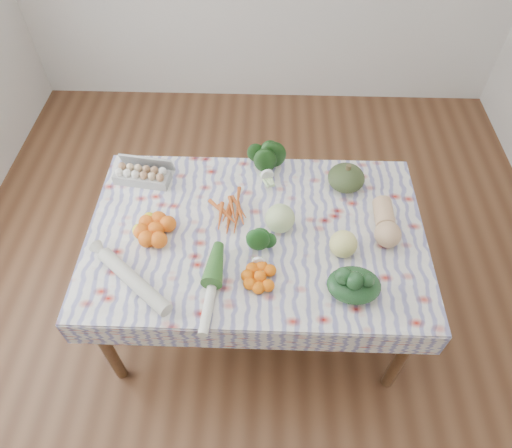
{
  "coord_description": "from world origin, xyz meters",
  "views": [
    {
      "loc": [
        0.05,
        -1.4,
        2.52
      ],
      "look_at": [
        0.0,
        0.0,
        0.82
      ],
      "focal_mm": 32.0,
      "sensor_mm": 36.0,
      "label": 1
    }
  ],
  "objects_px": {
    "egg_carton": "(142,176)",
    "dining_table": "(256,242)",
    "butternut_squash": "(386,221)",
    "kabocha_squash": "(346,178)",
    "grapefruit": "(343,244)",
    "cabbage": "(280,218)"
  },
  "relations": [
    {
      "from": "cabbage",
      "to": "butternut_squash",
      "type": "distance_m",
      "value": 0.51
    },
    {
      "from": "egg_carton",
      "to": "cabbage",
      "type": "bearing_deg",
      "value": -14.16
    },
    {
      "from": "egg_carton",
      "to": "dining_table",
      "type": "bearing_deg",
      "value": -19.79
    },
    {
      "from": "kabocha_squash",
      "to": "grapefruit",
      "type": "relative_size",
      "value": 1.49
    },
    {
      "from": "dining_table",
      "to": "butternut_squash",
      "type": "distance_m",
      "value": 0.65
    },
    {
      "from": "cabbage",
      "to": "grapefruit",
      "type": "xyz_separation_m",
      "value": [
        0.29,
        -0.14,
        -0.01
      ]
    },
    {
      "from": "kabocha_squash",
      "to": "cabbage",
      "type": "bearing_deg",
      "value": -139.43
    },
    {
      "from": "egg_carton",
      "to": "butternut_squash",
      "type": "bearing_deg",
      "value": -5.21
    },
    {
      "from": "egg_carton",
      "to": "grapefruit",
      "type": "bearing_deg",
      "value": -15.1
    },
    {
      "from": "kabocha_squash",
      "to": "butternut_squash",
      "type": "bearing_deg",
      "value": -60.48
    },
    {
      "from": "egg_carton",
      "to": "kabocha_squash",
      "type": "relative_size",
      "value": 1.52
    },
    {
      "from": "butternut_squash",
      "to": "grapefruit",
      "type": "bearing_deg",
      "value": -145.31
    },
    {
      "from": "cabbage",
      "to": "kabocha_squash",
      "type": "bearing_deg",
      "value": 40.57
    },
    {
      "from": "dining_table",
      "to": "kabocha_squash",
      "type": "relative_size",
      "value": 8.26
    },
    {
      "from": "dining_table",
      "to": "butternut_squash",
      "type": "xyz_separation_m",
      "value": [
        0.63,
        0.03,
        0.15
      ]
    },
    {
      "from": "cabbage",
      "to": "butternut_squash",
      "type": "bearing_deg",
      "value": 0.65
    },
    {
      "from": "cabbage",
      "to": "grapefruit",
      "type": "bearing_deg",
      "value": -25.5
    },
    {
      "from": "kabocha_squash",
      "to": "cabbage",
      "type": "relative_size",
      "value": 1.34
    },
    {
      "from": "cabbage",
      "to": "butternut_squash",
      "type": "height_order",
      "value": "cabbage"
    },
    {
      "from": "dining_table",
      "to": "cabbage",
      "type": "height_order",
      "value": "cabbage"
    },
    {
      "from": "grapefruit",
      "to": "egg_carton",
      "type": "bearing_deg",
      "value": 156.8
    },
    {
      "from": "egg_carton",
      "to": "kabocha_squash",
      "type": "bearing_deg",
      "value": 7.91
    }
  ]
}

